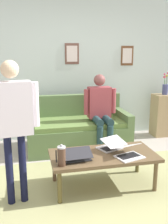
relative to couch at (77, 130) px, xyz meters
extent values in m
plane|color=#B0A79F|center=(0.10, 1.55, -0.31)|extent=(7.68, 7.68, 0.00)
cube|color=tan|center=(-0.04, 1.52, -0.30)|extent=(2.83, 1.95, 0.01)
cube|color=silver|center=(0.10, -0.65, 1.04)|extent=(7.04, 0.10, 2.70)
cube|color=brown|center=(-0.03, -0.60, 1.29)|extent=(0.26, 0.02, 0.38)
cube|color=silver|center=(-0.03, -0.59, 1.29)|extent=(0.20, 0.00, 0.29)
cube|color=brown|center=(-1.12, -0.60, 1.25)|extent=(0.25, 0.02, 0.37)
cube|color=silver|center=(-1.12, -0.59, 1.25)|extent=(0.19, 0.00, 0.28)
cube|color=#587346|center=(0.00, 0.04, -0.10)|extent=(1.73, 0.87, 0.42)
cube|color=olive|center=(0.00, 0.06, 0.15)|extent=(1.49, 0.79, 0.08)
cube|color=#587346|center=(0.00, -0.32, 0.34)|extent=(1.73, 0.14, 0.46)
cube|color=#587346|center=(-0.80, 0.04, 0.21)|extent=(0.12, 0.87, 0.20)
cube|color=#587346|center=(0.80, 0.04, 0.21)|extent=(0.12, 0.87, 0.20)
cube|color=brown|center=(-0.04, 1.42, 0.10)|extent=(1.29, 0.65, 0.04)
cylinder|color=brown|center=(-0.62, 1.68, -0.11)|extent=(0.05, 0.05, 0.39)
cylinder|color=brown|center=(0.54, 1.68, -0.11)|extent=(0.05, 0.05, 0.39)
cylinder|color=brown|center=(-0.62, 1.16, -0.11)|extent=(0.05, 0.05, 0.39)
cylinder|color=brown|center=(0.54, 1.16, -0.11)|extent=(0.05, 0.05, 0.39)
cube|color=#28282D|center=(0.31, 1.50, 0.13)|extent=(0.34, 0.22, 0.01)
cube|color=black|center=(0.31, 1.52, 0.13)|extent=(0.28, 0.14, 0.00)
cube|color=#28282D|center=(0.31, 1.56, 0.22)|extent=(0.34, 0.19, 0.09)
cube|color=silver|center=(0.31, 1.56, 0.22)|extent=(0.30, 0.17, 0.07)
cube|color=silver|center=(-0.31, 1.59, 0.13)|extent=(0.36, 0.31, 0.01)
cube|color=black|center=(-0.31, 1.57, 0.13)|extent=(0.29, 0.21, 0.00)
cube|color=silver|center=(-0.29, 1.52, 0.23)|extent=(0.36, 0.29, 0.09)
cube|color=#292C35|center=(-0.29, 1.52, 0.23)|extent=(0.32, 0.26, 0.08)
cube|color=silver|center=(-0.17, 1.26, 0.13)|extent=(0.35, 0.33, 0.01)
cube|color=black|center=(-0.18, 1.28, 0.13)|extent=(0.27, 0.22, 0.00)
cube|color=silver|center=(-0.20, 1.34, 0.24)|extent=(0.34, 0.31, 0.08)
cube|color=silver|center=(-0.20, 1.33, 0.24)|extent=(0.31, 0.27, 0.07)
cylinder|color=#4C3323|center=(0.50, 1.63, 0.22)|extent=(0.09, 0.09, 0.20)
cylinder|color=#B7B7BC|center=(0.50, 1.63, 0.33)|extent=(0.09, 0.09, 0.02)
sphere|color=#B2B2B7|center=(0.50, 1.63, 0.35)|extent=(0.03, 0.03, 0.03)
cube|color=black|center=(0.56, 1.63, 0.23)|extent=(0.01, 0.01, 0.14)
cube|color=tan|center=(-1.79, -0.25, 0.11)|extent=(0.42, 0.32, 0.83)
cylinder|color=#414679|center=(-1.79, -0.25, 0.62)|extent=(0.11, 0.11, 0.20)
cylinder|color=#3D7038|center=(-1.81, -0.26, 0.80)|extent=(0.01, 0.01, 0.17)
sphere|color=gold|center=(-1.81, -0.26, 0.88)|extent=(0.04, 0.04, 0.04)
cylinder|color=#3D7038|center=(-1.77, -0.25, 0.79)|extent=(0.01, 0.03, 0.14)
sphere|color=#DC4D65|center=(-1.76, -0.25, 0.86)|extent=(0.05, 0.05, 0.05)
cylinder|color=#3D7038|center=(-1.78, -0.27, 0.81)|extent=(0.02, 0.02, 0.19)
sphere|color=#CF486C|center=(-1.77, -0.27, 0.91)|extent=(0.04, 0.04, 0.04)
cylinder|color=#3D7038|center=(-1.81, -0.24, 0.82)|extent=(0.02, 0.02, 0.22)
sphere|color=#D14A6C|center=(-1.82, -0.23, 0.93)|extent=(0.04, 0.04, 0.04)
cylinder|color=black|center=(1.06, 1.56, 0.09)|extent=(0.08, 0.08, 0.79)
cylinder|color=black|center=(0.92, 1.54, 0.09)|extent=(0.08, 0.08, 0.79)
cube|color=silver|center=(0.99, 1.55, 0.77)|extent=(0.42, 0.22, 0.56)
cylinder|color=silver|center=(0.76, 1.52, 0.80)|extent=(0.09, 0.09, 0.48)
sphere|color=beige|center=(0.99, 1.55, 1.17)|extent=(0.18, 0.18, 0.18)
cylinder|color=#213B40|center=(-0.44, 0.50, -0.06)|extent=(0.10, 0.10, 0.50)
cylinder|color=#213B40|center=(-0.27, 0.50, -0.06)|extent=(0.10, 0.10, 0.50)
cylinder|color=#213B40|center=(-0.44, 0.32, 0.24)|extent=(0.12, 0.40, 0.12)
cylinder|color=#213B40|center=(-0.27, 0.32, 0.24)|extent=(0.12, 0.40, 0.12)
cube|color=#9C3F46|center=(-0.35, 0.14, 0.50)|extent=(0.37, 0.20, 0.52)
cylinder|color=#9C3F46|center=(-0.59, 0.19, 0.53)|extent=(0.08, 0.08, 0.42)
cylinder|color=#9C3F46|center=(-0.11, 0.19, 0.53)|extent=(0.08, 0.08, 0.42)
sphere|color=brown|center=(-0.35, 0.14, 0.88)|extent=(0.19, 0.19, 0.19)
camera|label=1|loc=(0.85, 4.25, 1.35)|focal=41.49mm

